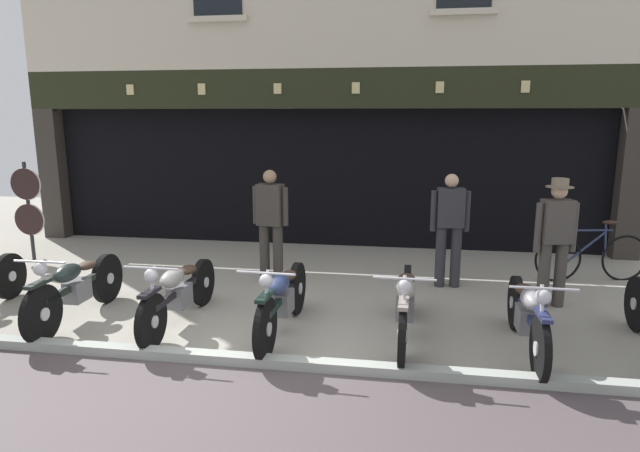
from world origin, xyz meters
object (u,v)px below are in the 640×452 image
Objects in this scene: motorcycle_right at (528,315)px; motorcycle_center_right at (405,303)px; tyre_sign_pole at (28,203)px; leaning_bicycle at (592,256)px; motorcycle_center_left at (179,292)px; salesman_right at (555,237)px; motorcycle_center at (282,299)px; salesman_left at (271,221)px; advert_board_near at (420,161)px; motorcycle_left at (76,287)px; shopkeeper_center at (450,225)px.

motorcycle_center_right is at bearing -6.03° from motorcycle_right.
tyre_sign_pole reaches higher than leaning_bicycle.
salesman_right reaches higher than motorcycle_center_left.
leaning_bicycle is at bearing -144.12° from motorcycle_center.
motorcycle_right is at bearing 158.45° from salesman_left.
salesman_right is at bearing -7.01° from tyre_sign_pole.
motorcycle_right is at bearing -18.42° from tyre_sign_pole.
tyre_sign_pole is at bearing -17.69° from motorcycle_right.
advert_board_near reaches higher than motorcycle_right.
motorcycle_left is 3.54m from tyre_sign_pole.
motorcycle_left reaches higher than motorcycle_center_right.
salesman_left is 3.47m from advert_board_near.
salesman_right is (1.89, 1.39, 0.52)m from motorcycle_center_right.
motorcycle_center_right is 1.96× the size of advert_board_near.
salesman_right reaches higher than shopkeeper_center.
motorcycle_center reaches higher than motorcycle_center_left.
salesman_left is 0.98× the size of leaning_bicycle.
motorcycle_center_left is 4.80m from salesman_right.
salesman_right is at bearing -176.85° from salesman_left.
motorcycle_center_right is at bearing -179.13° from motorcycle_left.
salesman_right reaches higher than motorcycle_right.
motorcycle_left is 1.16× the size of leaning_bicycle.
leaning_bicycle is at bearing -34.02° from advert_board_near.
shopkeeper_center is 0.97× the size of tyre_sign_pole.
motorcycle_right is 8.13m from tyre_sign_pole.
tyre_sign_pole is at bearing -8.42° from shopkeeper_center.
motorcycle_right is 1.14× the size of salesman_left.
shopkeeper_center is (0.61, 2.04, 0.50)m from motorcycle_center_right.
advert_board_near reaches higher than motorcycle_center_right.
advert_board_near reaches higher than tyre_sign_pole.
salesman_right reaches higher than motorcycle_left.
shopkeeper_center reaches higher than motorcycle_center_right.
advert_board_near reaches higher than motorcycle_center_left.
advert_board_near is at bearing 16.86° from tyre_sign_pole.
tyre_sign_pole reaches higher than salesman_left.
salesman_left is (-3.28, 1.99, 0.52)m from motorcycle_right.
motorcycle_right is 1.14× the size of salesman_right.
advert_board_near is (-0.39, 2.39, 0.72)m from shopkeeper_center.
motorcycle_right is 1.74m from salesman_right.
advert_board_near is 3.36m from leaning_bicycle.
shopkeeper_center is at bearing -155.40° from motorcycle_left.
motorcycle_left is 1.18× the size of salesman_right.
motorcycle_left is at bearing 54.03° from salesman_left.
motorcycle_center_left is at bearing 1.77° from motorcycle_center_right.
motorcycle_center is at bearing 112.29° from leaning_bicycle.
salesman_left reaches higher than motorcycle_right.
motorcycle_center_left is 0.97× the size of motorcycle_center_right.
shopkeeper_center is 7.04m from tyre_sign_pole.
tyre_sign_pole is 0.99× the size of leaning_bicycle.
motorcycle_center is 1.88× the size of advert_board_near.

